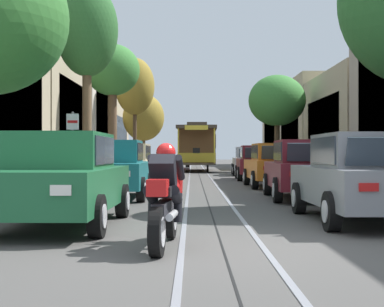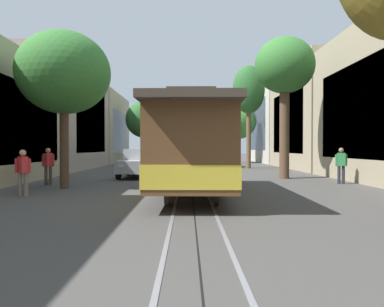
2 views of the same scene
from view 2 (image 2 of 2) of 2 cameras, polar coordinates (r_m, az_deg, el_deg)
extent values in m
plane|color=#4C4947|center=(21.03, -0.22, -3.60)|extent=(160.00, 160.00, 0.00)
cube|color=gray|center=(17.02, 1.67, -4.65)|extent=(0.08, 68.43, 0.01)
cube|color=gray|center=(17.01, -1.91, -4.66)|extent=(0.08, 68.43, 0.01)
cube|color=black|center=(17.00, -0.12, -4.66)|extent=(0.03, 68.43, 0.01)
cube|color=beige|center=(42.36, 12.85, 4.89)|extent=(4.00, 11.79, 9.20)
cube|color=#2D3842|center=(41.92, 10.20, 4.31)|extent=(0.04, 8.46, 5.52)
cube|color=tan|center=(30.97, 19.36, 5.39)|extent=(5.39, 11.79, 8.19)
cube|color=#2D3842|center=(30.13, 14.55, 4.76)|extent=(0.04, 8.46, 4.92)
cube|color=#2D3842|center=(18.75, 24.35, 6.17)|extent=(0.04, 8.46, 4.53)
cube|color=tan|center=(42.25, -13.84, 3.79)|extent=(4.14, 11.79, 7.56)
cube|color=#2D3842|center=(41.82, -11.10, 3.31)|extent=(0.04, 8.46, 4.54)
cube|color=gray|center=(30.80, -19.76, 5.71)|extent=(4.97, 11.79, 8.50)
cube|color=#2D3842|center=(30.05, -15.29, 5.04)|extent=(0.04, 8.46, 5.10)
cube|color=#2D3842|center=(18.57, -24.77, 4.36)|extent=(0.04, 8.46, 3.73)
cube|color=#1E6038|center=(43.07, 3.05, -0.41)|extent=(1.87, 4.33, 0.66)
cube|color=#1E6038|center=(42.91, 3.06, 0.43)|extent=(1.51, 2.09, 0.60)
cube|color=#2D3842|center=(43.75, 3.01, 0.41)|extent=(1.34, 0.24, 0.47)
cube|color=#2D3842|center=(41.73, 3.14, 0.39)|extent=(1.30, 0.22, 0.45)
cube|color=#2D3842|center=(42.88, 2.07, 0.43)|extent=(0.06, 1.81, 0.47)
cube|color=#2D3842|center=(42.95, 4.06, 0.43)|extent=(0.06, 1.81, 0.47)
cube|color=white|center=(45.20, 2.21, -0.22)|extent=(0.28, 0.04, 0.14)
cube|color=#B21414|center=(40.89, 2.42, -0.34)|extent=(0.28, 0.04, 0.12)
cube|color=white|center=(45.26, 3.63, -0.22)|extent=(0.28, 0.04, 0.14)
cube|color=#B21414|center=(40.94, 3.98, -0.34)|extent=(0.28, 0.04, 0.12)
cylinder|color=black|center=(44.38, 1.83, -0.79)|extent=(0.21, 0.64, 0.64)
cylinder|color=silver|center=(44.38, 1.69, -0.79)|extent=(0.03, 0.35, 0.35)
cylinder|color=black|center=(44.46, 4.10, -0.79)|extent=(0.21, 0.64, 0.64)
cylinder|color=silver|center=(44.47, 4.24, -0.79)|extent=(0.03, 0.35, 0.35)
cylinder|color=black|center=(41.71, 1.94, -0.90)|extent=(0.21, 0.64, 0.64)
cylinder|color=silver|center=(41.71, 1.78, -0.90)|extent=(0.03, 0.35, 0.35)
cylinder|color=black|center=(41.80, 4.35, -0.90)|extent=(0.21, 0.64, 0.64)
cylinder|color=silver|center=(41.81, 4.50, -0.90)|extent=(0.03, 0.35, 0.35)
cube|color=#196B70|center=(37.08, 3.57, -0.63)|extent=(1.85, 4.32, 0.66)
cube|color=#196B70|center=(36.91, 3.59, 0.35)|extent=(1.50, 2.08, 0.60)
cube|color=#2D3842|center=(37.75, 3.48, 0.33)|extent=(1.33, 0.24, 0.47)
cube|color=#2D3842|center=(35.74, 3.75, 0.29)|extent=(1.30, 0.21, 0.45)
cube|color=#2D3842|center=(36.86, 2.43, 0.35)|extent=(0.05, 1.81, 0.47)
cube|color=#2D3842|center=(36.99, 4.74, 0.35)|extent=(0.05, 1.81, 0.47)
cube|color=white|center=(39.18, 2.48, -0.40)|extent=(0.28, 0.04, 0.14)
cube|color=#B21414|center=(34.88, 2.96, -0.56)|extent=(0.28, 0.04, 0.12)
cube|color=white|center=(39.27, 4.11, -0.39)|extent=(0.28, 0.04, 0.14)
cube|color=#B21414|center=(34.98, 4.78, -0.56)|extent=(0.28, 0.04, 0.12)
cylinder|color=black|center=(38.35, 2.08, -1.07)|extent=(0.21, 0.64, 0.64)
cylinder|color=silver|center=(38.34, 1.92, -1.07)|extent=(0.02, 0.35, 0.35)
cylinder|color=black|center=(38.50, 4.70, -1.06)|extent=(0.21, 0.64, 0.64)
cylinder|color=silver|center=(38.51, 4.86, -1.06)|extent=(0.02, 0.35, 0.35)
cylinder|color=black|center=(35.69, 2.34, -1.22)|extent=(0.21, 0.64, 0.64)
cylinder|color=silver|center=(35.68, 2.17, -1.22)|extent=(0.02, 0.35, 0.35)
cylinder|color=black|center=(35.85, 5.15, -1.21)|extent=(0.21, 0.64, 0.64)
cylinder|color=silver|center=(35.86, 5.33, -1.21)|extent=(0.02, 0.35, 0.35)
cube|color=#C1B28E|center=(31.51, 4.70, -0.90)|extent=(1.87, 4.33, 0.66)
cube|color=#C1B28E|center=(31.35, 4.72, 0.24)|extent=(1.51, 2.09, 0.60)
cube|color=#2D3842|center=(32.19, 4.61, 0.22)|extent=(1.34, 0.24, 0.47)
cube|color=#2D3842|center=(30.17, 4.90, 0.17)|extent=(1.30, 0.22, 0.45)
cube|color=#2D3842|center=(31.30, 3.36, 0.24)|extent=(0.06, 1.81, 0.47)
cube|color=#2D3842|center=(31.42, 6.08, 0.24)|extent=(0.06, 1.81, 0.47)
cube|color=white|center=(33.63, 3.47, -0.62)|extent=(0.28, 0.04, 0.14)
cube|color=#B21414|center=(29.32, 3.94, -0.85)|extent=(0.28, 0.04, 0.12)
cube|color=white|center=(33.71, 5.36, -0.62)|extent=(0.28, 0.04, 0.14)
cube|color=#B21414|center=(29.41, 6.12, -0.84)|extent=(0.28, 0.04, 0.12)
cylinder|color=black|center=(32.80, 2.98, -1.41)|extent=(0.21, 0.64, 0.64)
cylinder|color=silver|center=(32.80, 2.79, -1.41)|extent=(0.03, 0.35, 0.35)
cylinder|color=black|center=(32.93, 6.05, -1.40)|extent=(0.21, 0.64, 0.64)
cylinder|color=silver|center=(32.94, 6.24, -1.40)|extent=(0.03, 0.35, 0.35)
cylinder|color=black|center=(30.14, 3.23, -1.61)|extent=(0.21, 0.64, 0.64)
cylinder|color=silver|center=(30.13, 3.02, -1.61)|extent=(0.03, 0.35, 0.35)
cylinder|color=black|center=(30.28, 6.56, -1.61)|extent=(0.21, 0.64, 0.64)
cylinder|color=silver|center=(30.30, 6.77, -1.61)|extent=(0.03, 0.35, 0.35)
cube|color=slate|center=(42.39, -4.05, -0.43)|extent=(1.83, 4.31, 0.66)
cube|color=slate|center=(42.53, -4.04, 0.42)|extent=(1.49, 2.07, 0.60)
cube|color=#2D3842|center=(41.69, -4.10, 0.39)|extent=(1.33, 0.23, 0.47)
cube|color=#2D3842|center=(43.71, -3.96, 0.41)|extent=(1.30, 0.21, 0.45)
cube|color=#2D3842|center=(42.50, -3.04, 0.42)|extent=(0.04, 1.81, 0.47)
cube|color=#2D3842|center=(42.58, -5.05, 0.42)|extent=(0.04, 1.81, 0.47)
cube|color=white|center=(40.20, -3.42, -0.36)|extent=(0.28, 0.04, 0.14)
cube|color=#B21414|center=(44.52, -3.19, -0.24)|extent=(0.28, 0.04, 0.12)
cube|color=white|center=(40.27, -5.01, -0.36)|extent=(0.28, 0.04, 0.14)
cube|color=#B21414|center=(44.58, -4.62, -0.24)|extent=(0.28, 0.04, 0.12)
cylinder|color=black|center=(41.03, -2.92, -0.93)|extent=(0.20, 0.64, 0.64)
cylinder|color=silver|center=(41.03, -2.77, -0.93)|extent=(0.02, 0.35, 0.35)
cylinder|color=black|center=(41.13, -5.38, -0.93)|extent=(0.20, 0.64, 0.64)
cylinder|color=silver|center=(41.13, -5.53, -0.93)|extent=(0.02, 0.35, 0.35)
cylinder|color=black|center=(43.69, -2.81, -0.82)|extent=(0.20, 0.64, 0.64)
cylinder|color=silver|center=(43.69, -2.66, -0.82)|extent=(0.02, 0.35, 0.35)
cylinder|color=black|center=(43.78, -5.11, -0.82)|extent=(0.20, 0.64, 0.64)
cylinder|color=silver|center=(43.79, -5.25, -0.82)|extent=(0.02, 0.35, 0.35)
cube|color=maroon|center=(37.28, -4.49, -0.62)|extent=(1.96, 4.36, 0.66)
cube|color=maroon|center=(37.41, -4.47, 0.35)|extent=(1.55, 2.12, 0.60)
cube|color=#2D3842|center=(36.58, -4.60, 0.31)|extent=(1.34, 0.27, 0.47)
cube|color=#2D3842|center=(38.59, -4.29, 0.34)|extent=(1.30, 0.24, 0.45)
cube|color=#2D3842|center=(37.34, -3.33, 0.35)|extent=(0.10, 1.81, 0.47)
cube|color=#2D3842|center=(37.50, -5.61, 0.35)|extent=(0.10, 1.81, 0.47)
cube|color=white|center=(35.07, -3.95, -0.55)|extent=(0.28, 0.05, 0.14)
cube|color=#B21414|center=(39.37, -3.36, -0.39)|extent=(0.28, 0.05, 0.12)
cube|color=white|center=(35.19, -5.76, -0.55)|extent=(0.28, 0.05, 0.14)
cube|color=#B21414|center=(39.48, -4.97, -0.39)|extent=(0.28, 0.05, 0.12)
cylinder|color=black|center=(35.88, -3.31, -1.20)|extent=(0.22, 0.65, 0.64)
cylinder|color=silver|center=(35.87, -3.14, -1.21)|extent=(0.03, 0.35, 0.35)
cylinder|color=black|center=(36.07, -6.10, -1.20)|extent=(0.22, 0.65, 0.64)
cylinder|color=silver|center=(36.08, -6.27, -1.20)|extent=(0.03, 0.35, 0.35)
cylinder|color=black|center=(38.53, -2.98, -1.06)|extent=(0.22, 0.65, 0.64)
cylinder|color=silver|center=(38.53, -2.82, -1.06)|extent=(0.03, 0.35, 0.35)
cylinder|color=black|center=(38.71, -5.58, -1.05)|extent=(0.22, 0.65, 0.64)
cylinder|color=silver|center=(38.72, -5.74, -1.05)|extent=(0.03, 0.35, 0.35)
cube|color=orange|center=(31.94, -5.05, -0.88)|extent=(1.84, 4.32, 0.66)
cube|color=orange|center=(32.07, -5.04, 0.25)|extent=(1.50, 2.08, 0.60)
cube|color=#2D3842|center=(31.24, -5.14, 0.20)|extent=(1.33, 0.23, 0.47)
cube|color=#2D3842|center=(33.25, -4.90, 0.24)|extent=(1.30, 0.21, 0.45)
cube|color=#2D3842|center=(32.03, -3.70, 0.25)|extent=(0.05, 1.81, 0.47)
cube|color=#2D3842|center=(32.13, -6.37, 0.25)|extent=(0.05, 1.81, 0.47)
cube|color=white|center=(29.74, -4.26, -0.82)|extent=(0.28, 0.04, 0.14)
cube|color=#B21414|center=(34.06, -3.87, -0.60)|extent=(0.28, 0.04, 0.12)
cube|color=white|center=(29.82, -6.40, -0.82)|extent=(0.28, 0.04, 0.14)
cube|color=#B21414|center=(34.13, -5.75, -0.60)|extent=(0.28, 0.04, 0.12)
cylinder|color=black|center=(30.57, -3.57, -1.58)|extent=(0.21, 0.64, 0.64)
cylinder|color=silver|center=(30.57, -3.37, -1.58)|extent=(0.02, 0.35, 0.35)
cylinder|color=black|center=(30.69, -6.86, -1.57)|extent=(0.21, 0.64, 0.64)
cylinder|color=silver|center=(30.70, -7.06, -1.57)|extent=(0.02, 0.35, 0.35)
cylinder|color=black|center=(33.23, -3.38, -1.38)|extent=(0.21, 0.64, 0.64)
cylinder|color=silver|center=(33.23, -3.19, -1.38)|extent=(0.02, 0.35, 0.35)
cylinder|color=black|center=(33.34, -6.41, -1.37)|extent=(0.21, 0.64, 0.64)
cylinder|color=silver|center=(33.35, -6.60, -1.37)|extent=(0.02, 0.35, 0.35)
cube|color=maroon|center=(26.25, -6.08, -1.28)|extent=(1.96, 4.37, 0.66)
cube|color=maroon|center=(26.38, -6.04, 0.10)|extent=(1.55, 2.12, 0.60)
cube|color=#2D3842|center=(25.55, -6.29, 0.03)|extent=(1.34, 0.27, 0.47)
cube|color=#2D3842|center=(27.55, -5.72, 0.10)|extent=(1.30, 0.25, 0.45)
cube|color=#2D3842|center=(26.29, -4.42, 0.10)|extent=(0.10, 1.81, 0.47)
cube|color=#2D3842|center=(26.49, -7.64, 0.10)|extent=(0.10, 1.81, 0.47)
cube|color=white|center=(24.03, -5.44, -1.24)|extent=(0.28, 0.05, 0.14)
cube|color=#B21414|center=(28.32, -4.38, -0.91)|extent=(0.28, 0.05, 0.12)
cube|color=white|center=(24.19, -8.07, -1.23)|extent=(0.28, 0.05, 0.14)
cube|color=#B21414|center=(28.46, -6.62, -0.91)|extent=(0.28, 0.05, 0.12)
cylinder|color=black|center=(24.84, -4.47, -2.16)|extent=(0.22, 0.65, 0.64)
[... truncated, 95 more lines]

